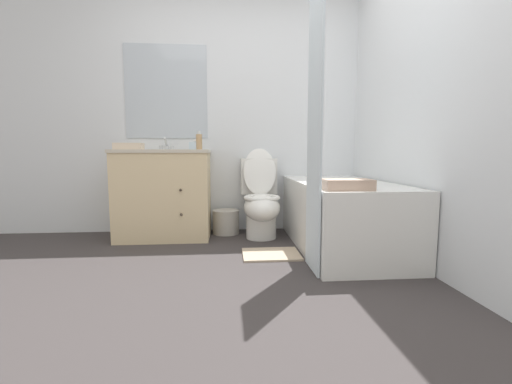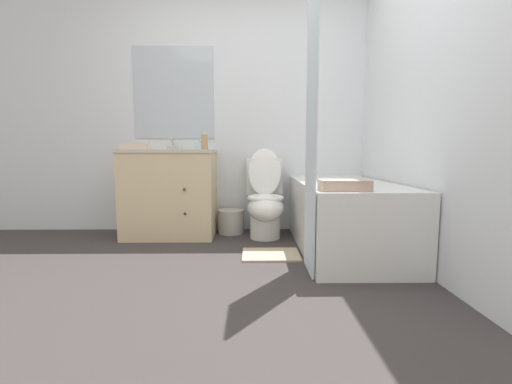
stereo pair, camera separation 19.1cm
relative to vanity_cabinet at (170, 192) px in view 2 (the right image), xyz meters
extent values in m
plane|color=#383333|center=(0.77, -1.40, -0.43)|extent=(14.00, 14.00, 0.00)
cube|color=silver|center=(0.77, 0.30, 0.82)|extent=(8.00, 0.05, 2.50)
cube|color=#B2BCC6|center=(0.00, 0.27, 1.00)|extent=(0.82, 0.01, 0.93)
cube|color=silver|center=(2.00, -0.56, 0.82)|extent=(0.05, 2.68, 2.50)
cube|color=beige|center=(0.00, 0.00, -0.02)|extent=(0.86, 0.55, 0.82)
cube|color=beige|center=(0.00, 0.00, 0.40)|extent=(0.88, 0.57, 0.03)
cylinder|color=white|center=(0.00, 0.00, 0.36)|extent=(0.32, 0.32, 0.10)
sphere|color=#382D23|center=(0.19, -0.29, 0.06)|extent=(0.02, 0.02, 0.02)
sphere|color=#382D23|center=(0.19, -0.29, -0.16)|extent=(0.02, 0.02, 0.02)
cylinder|color=silver|center=(0.00, 0.20, 0.43)|extent=(0.04, 0.04, 0.04)
cylinder|color=silver|center=(0.00, 0.16, 0.50)|extent=(0.02, 0.11, 0.09)
cylinder|color=silver|center=(-0.06, 0.20, 0.44)|extent=(0.03, 0.03, 0.04)
cylinder|color=silver|center=(0.05, 0.20, 0.44)|extent=(0.03, 0.03, 0.04)
cylinder|color=white|center=(0.93, -0.11, -0.32)|extent=(0.29, 0.29, 0.22)
ellipsoid|color=white|center=(0.93, -0.18, -0.13)|extent=(0.34, 0.50, 0.26)
torus|color=white|center=(0.93, -0.18, -0.03)|extent=(0.34, 0.34, 0.04)
cube|color=white|center=(0.93, 0.17, 0.15)|extent=(0.36, 0.18, 0.36)
ellipsoid|color=white|center=(0.93, 0.05, 0.20)|extent=(0.32, 0.15, 0.47)
cube|color=white|center=(1.59, -0.50, -0.15)|extent=(0.76, 1.55, 0.57)
cube|color=#A8ADAE|center=(1.59, -0.50, 0.13)|extent=(0.64, 1.43, 0.01)
cube|color=silver|center=(1.20, -1.05, 0.55)|extent=(0.02, 0.35, 1.95)
cylinder|color=#B7B2A8|center=(0.59, 0.10, -0.31)|extent=(0.27, 0.27, 0.24)
cube|color=silver|center=(0.30, 0.07, 0.45)|extent=(0.12, 0.12, 0.08)
ellipsoid|color=white|center=(0.30, 0.07, 0.50)|extent=(0.05, 0.04, 0.03)
cylinder|color=tan|center=(0.34, 0.02, 0.49)|extent=(0.06, 0.06, 0.15)
cylinder|color=silver|center=(0.34, 0.02, 0.58)|extent=(0.03, 0.03, 0.03)
cube|color=beige|center=(-0.28, -0.15, 0.44)|extent=(0.25, 0.14, 0.06)
cube|color=tan|center=(1.41, -1.13, 0.17)|extent=(0.32, 0.18, 0.07)
cube|color=tan|center=(0.95, -0.68, -0.43)|extent=(0.46, 0.35, 0.02)
camera|label=1|loc=(0.61, -3.34, 0.38)|focal=24.00mm
camera|label=2|loc=(0.80, -3.35, 0.38)|focal=24.00mm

